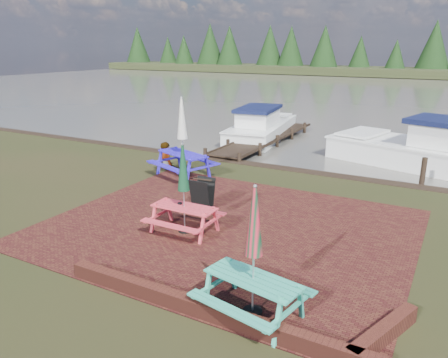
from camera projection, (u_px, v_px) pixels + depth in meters
ground at (208, 242)px, 10.39m from camera, size 120.00×120.00×0.00m
paving at (227, 227)px, 11.23m from camera, size 9.00×7.50×0.02m
brick_wall at (243, 315)px, 7.34m from camera, size 6.21×1.79×0.30m
water at (408, 95)px, 41.38m from camera, size 120.00×60.00×0.02m
far_treeline at (436, 54)px, 64.70m from camera, size 120.00×10.00×8.10m
picnic_table_teal at (253, 272)px, 7.36m from camera, size 1.95×1.80×2.36m
picnic_table_red at (184, 202)px, 10.73m from camera, size 1.65×1.47×2.26m
picnic_table_blue at (183, 150)px, 15.35m from camera, size 2.50×2.37×2.79m
chalkboard at (202, 194)px, 12.31m from camera, size 0.58×0.57×0.92m
jetty at (264, 138)px, 21.41m from camera, size 1.76×9.08×1.00m
boat_jetty at (261, 128)px, 22.72m from camera, size 3.12×6.77×1.89m
boat_near at (439, 153)px, 17.03m from camera, size 8.61×4.90×2.21m
person at (165, 142)px, 16.49m from camera, size 0.84×0.71×1.96m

